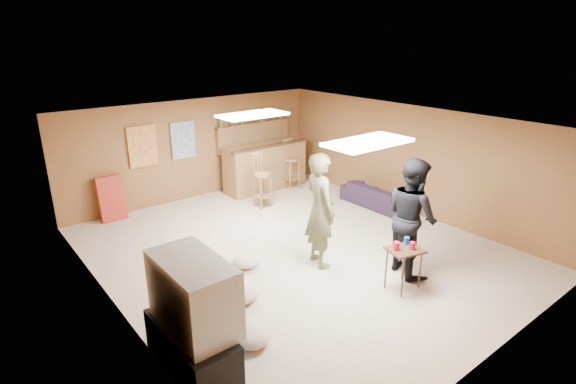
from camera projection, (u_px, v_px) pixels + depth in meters
ground at (295, 249)px, 7.76m from camera, size 7.00×7.00×0.00m
ceiling at (296, 123)px, 7.02m from camera, size 6.00×7.00×0.02m
wall_back at (196, 149)px, 9.97m from camera, size 6.00×0.02×2.20m
wall_front at (503, 273)px, 4.81m from camera, size 6.00×0.02×2.20m
wall_left at (111, 238)px, 5.63m from camera, size 0.02×7.00×2.20m
wall_right at (409, 159)px, 9.15m from camera, size 0.02×7.00×2.20m
tv_stand at (192, 347)px, 4.97m from camera, size 0.55×1.30×0.50m
dvd_box at (210, 346)px, 5.14m from camera, size 0.35×0.50×0.08m
tv_body at (193, 294)px, 4.80m from camera, size 0.60×1.10×0.80m
tv_screen at (219, 284)px, 4.98m from camera, size 0.02×0.95×0.65m
bar_counter at (265, 166)px, 10.63m from camera, size 2.00×0.60×1.10m
bar_lip at (271, 146)px, 10.26m from camera, size 2.10×0.12×0.05m
bar_shelf at (253, 124)px, 10.65m from camera, size 2.00×0.18×0.05m
bar_backing at (253, 136)px, 10.76m from camera, size 2.00×0.14×0.60m
poster_left at (143, 146)px, 9.15m from camera, size 0.60×0.03×0.85m
poster_right at (183, 140)px, 9.68m from camera, size 0.55×0.03×0.80m
folding_chair_stack at (111, 198)px, 8.87m from camera, size 0.50×0.26×0.91m
ceiling_panel_front at (368, 142)px, 5.93m from camera, size 1.20×0.60×0.04m
ceiling_panel_back at (253, 115)px, 7.92m from camera, size 1.20×0.60×0.04m
person_olive at (320, 210)px, 7.00m from camera, size 0.59×0.76×1.85m
person_black at (412, 217)px, 6.78m from camera, size 0.94×1.06×1.83m
sofa at (377, 195)px, 9.65m from camera, size 0.65×1.62×0.47m
tray_table at (403, 269)px, 6.49m from camera, size 0.57×0.51×0.63m
cup_red_near at (397, 246)px, 6.34m from camera, size 0.10×0.10×0.12m
cup_red_far at (412, 246)px, 6.36m from camera, size 0.09×0.09×0.11m
cup_blue at (407, 241)px, 6.51m from camera, size 0.10×0.10×0.11m
bar_stool_left at (262, 182)px, 9.49m from camera, size 0.44×0.44×1.14m
bar_stool_right at (291, 165)px, 10.63m from camera, size 0.47×0.47×1.17m
cushion_near_tv at (241, 292)px, 6.26m from camera, size 0.68×0.68×0.24m
cushion_mid at (245, 261)px, 7.16m from camera, size 0.50×0.50×0.19m
cushion_far at (252, 337)px, 5.37m from camera, size 0.55×0.55×0.20m
bottle_row at (252, 118)px, 10.54m from camera, size 1.76×0.08×0.26m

